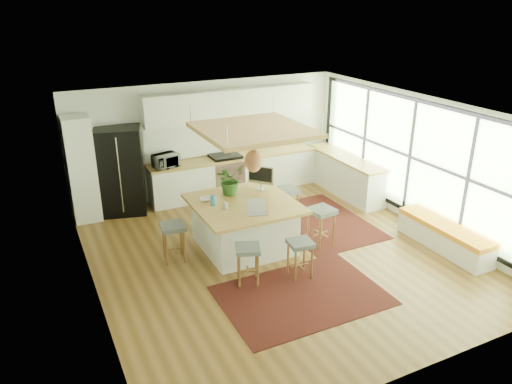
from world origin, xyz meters
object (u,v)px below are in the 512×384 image
monitor (261,177)px  stool_near_right (300,258)px  stool_left_side (174,242)px  island (244,225)px  stool_right_back (286,207)px  laptop (257,207)px  stool_near_left (248,264)px  stool_right_front (321,228)px  island_plant (230,182)px  fridge (121,172)px  microwave (166,159)px

monitor → stool_near_right: bearing=-45.7°
stool_near_right → stool_left_side: stool_left_side is taller
island → stool_right_back: size_ratio=2.37×
island → monitor: monitor is taller
stool_near_right → laptop: 1.14m
stool_near_left → stool_right_front: (1.83, 0.60, 0.00)m
stool_near_right → laptop: laptop is taller
stool_left_side → island_plant: bearing=17.2°
island → stool_right_front: island is taller
fridge → stool_left_side: (0.36, -2.58, -0.57)m
stool_left_side → monitor: (1.92, 0.35, 0.83)m
microwave → stool_near_left: bearing=-101.8°
stool_near_left → island_plant: size_ratio=1.11×
laptop → monitor: size_ratio=0.68×
island → fridge: bearing=122.5°
stool_right_back → microwave: 2.90m
stool_near_right → stool_left_side: (-1.76, 1.48, 0.00)m
monitor → microwave: 2.51m
stool_near_left → laptop: size_ratio=1.86×
microwave → laptop: bearing=-92.9°
stool_left_side → stool_right_back: bearing=10.8°
stool_right_front → microwave: 3.86m
fridge → stool_right_front: 4.50m
island → stool_near_right: island is taller
island → stool_right_back: (1.24, 0.59, -0.11)m
monitor → island_plant: monitor is taller
fridge → island: 3.21m
stool_right_back → fridge: bearing=144.7°
fridge → stool_near_left: (1.24, -3.84, -0.57)m
stool_left_side → microwave: 2.69m
stool_near_right → stool_near_left: bearing=166.4°
stool_near_right → stool_right_front: bearing=40.6°
stool_near_left → stool_left_side: bearing=124.9°
stool_right_back → stool_right_front: bearing=-83.6°
island → stool_left_side: (-1.35, 0.10, -0.11)m
microwave → stool_right_front: bearing=-72.2°
stool_near_right → stool_left_side: 2.30m
island → microwave: bearing=105.4°
stool_right_back → island_plant: 1.53m
stool_right_front → island: bearing=157.7°
fridge → microwave: fridge is taller
stool_near_right → island: bearing=106.6°
stool_right_back → stool_left_side: 2.63m
stool_right_front → stool_left_side: size_ratio=1.06×
fridge → stool_near_left: fridge is taller
fridge → stool_right_front: size_ratio=2.54×
fridge → stool_left_side: 2.66m
stool_near_right → island_plant: island_plant is taller
stool_right_front → island_plant: bearing=143.4°
fridge → island_plant: bearing=-38.4°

